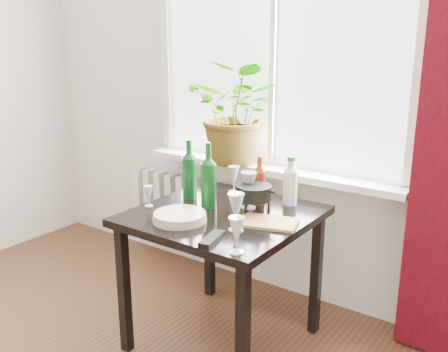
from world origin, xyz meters
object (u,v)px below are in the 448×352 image
Objects in this scene: wineglass_front_left at (149,196)px; radiator at (178,212)px; potted_plant at (238,113)px; bottle_amber at (259,180)px; wine_bottle_right at (209,175)px; wineglass_far_right at (237,235)px; tv_remote at (212,238)px; wine_bottle_left at (189,169)px; fondue_pot at (254,199)px; cutting_board at (268,222)px; wineglass_front_right at (236,212)px; wineglass_back_left at (234,179)px; wineglass_back_center at (249,190)px; plate_stack at (180,217)px; cleaning_bottle at (290,181)px; table at (223,229)px.

radiator is at bearing 121.47° from wineglass_front_left.
potted_plant is 0.56m from bottle_amber.
radiator is 1.10m from wine_bottle_right.
wineglass_front_left is (-0.70, 0.22, -0.02)m from wineglass_far_right.
bottle_amber is 0.57m from tv_remote.
wine_bottle_left reaches higher than radiator.
fondue_pot is 0.43m from tv_remote.
wineglass_front_right is at bearing -115.97° from cutting_board.
radiator is 3.03× the size of bottle_amber.
wineglass_back_left is (0.13, -0.23, -0.34)m from potted_plant.
plate_stack is at bearing -115.27° from wineglass_back_center.
bottle_amber is (0.93, -0.41, 0.49)m from radiator.
wineglass_back_left is (0.13, 0.24, -0.09)m from wine_bottle_left.
wineglass_back_center is (0.92, -0.50, 0.46)m from radiator.
cleaning_bottle is 0.23m from wineglass_back_center.
wine_bottle_left reaches higher than wineglass_front_right.
fondue_pot is at bearing 2.17° from wine_bottle_left.
cutting_board is at bearing -44.28° from fondue_pot.
bottle_amber is at bearing 113.26° from wineglass_far_right.
potted_plant is 0.92m from wineglass_front_right.
radiator is at bearing 143.46° from table.
plate_stack is at bearing 146.81° from tv_remote.
potted_plant is at bearing 108.35° from wine_bottle_right.
tv_remote is at bearing -94.00° from cleaning_bottle.
cleaning_bottle reaches higher than wineglass_front_left.
wineglass_front_left reaches higher than plate_stack.
bottle_amber reaches higher than plate_stack.
cutting_board is at bearing -29.67° from radiator.
wine_bottle_right is (-0.11, 0.02, 0.27)m from table.
table is 3.24× the size of plate_stack.
fondue_pot is 1.16× the size of tv_remote.
wine_bottle_right reaches higher than fondue_pot.
plate_stack is (-0.10, -0.22, 0.11)m from table.
wineglass_back_center is at bearing -96.48° from bottle_amber.
plate_stack is (0.05, -0.54, -0.06)m from wineglass_back_left.
wine_bottle_left is (-0.28, 0.08, 0.26)m from table.
radiator is at bearing 142.57° from wineglass_front_right.
wine_bottle_right is at bearing 116.33° from tv_remote.
wineglass_back_center is (-0.26, 0.50, 0.02)m from wineglass_far_right.
fondue_pot is at bearing 17.64° from wine_bottle_right.
cutting_board is at bearing 12.66° from wineglass_front_left.
wineglass_back_center is at bearing 145.30° from cutting_board.
tv_remote is at bearing -63.33° from wineglass_back_left.
wineglass_far_right is 0.84m from wineglass_back_left.
wine_bottle_right reaches higher than cleaning_bottle.
wine_bottle_right reaches higher than cutting_board.
fondue_pot reaches higher than tv_remote.
wineglass_front_right reaches higher than wineglass_back_left.
wineglass_far_right is (0.33, -0.37, 0.17)m from table.
table is at bearing -62.77° from potted_plant.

